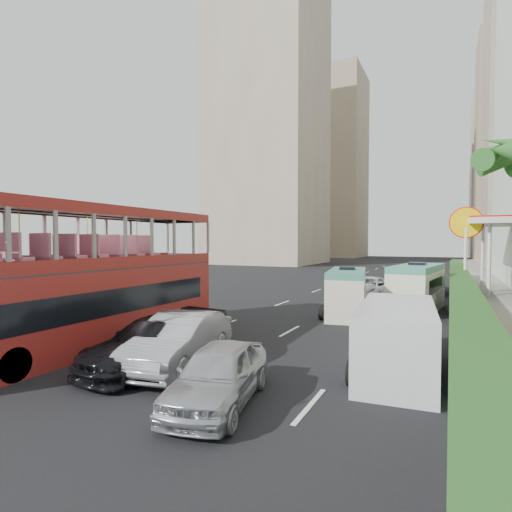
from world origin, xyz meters
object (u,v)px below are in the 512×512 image
Objects in this scene: car_silver_lane_b at (219,404)px; car_black at (155,366)px; car_silver_lane_a at (180,366)px; panel_van_near at (397,339)px; panel_van_far at (424,279)px; van_asset at (367,300)px; double_decker_bus at (99,276)px; minibus_far at (417,288)px; minibus_near at (347,292)px.

car_silver_lane_b is 0.80× the size of car_black.
car_silver_lane_a is 6.46m from panel_van_near.
panel_van_far is at bearing 86.22° from panel_van_near.
car_silver_lane_b is 23.80m from panel_van_far.
van_asset is (0.00, 18.47, 0.00)m from car_silver_lane_b.
van_asset is at bearing 66.39° from double_decker_bus.
car_silver_lane_b is at bearing -94.05° from minibus_far.
car_black is (-0.68, -0.34, 0.00)m from car_silver_lane_a.
minibus_near is 9.17m from panel_van_near.
minibus_near is at bearing 107.11° from panel_van_near.
car_silver_lane_a is at bearing -11.95° from double_decker_bus.
van_asset is at bearing 98.82° from panel_van_near.
car_silver_lane_a is 11.09m from minibus_near.
double_decker_bus reaches higher than panel_van_near.
double_decker_bus reaches higher than van_asset.
panel_van_far is at bearing 65.10° from car_silver_lane_a.
double_decker_bus is 2.07× the size of panel_van_far.
car_black is at bearing -116.37° from minibus_near.
minibus_far reaches higher than van_asset.
minibus_near is at bearing -102.89° from panel_van_far.
panel_van_far is at bearing 78.46° from car_black.
panel_van_far is at bearing 98.31° from minibus_far.
double_decker_bus is at bearing 165.51° from car_black.
panel_van_near is (3.46, -14.38, 1.00)m from van_asset.
car_silver_lane_b is (2.52, -1.88, 0.00)m from car_silver_lane_a.
minibus_far is at bearing -86.62° from panel_van_far.
car_silver_lane_a is 22.44m from panel_van_far.
minibus_near reaches higher than panel_van_near.
panel_van_far reaches higher than panel_van_near.
car_black is at bearing -93.26° from van_asset.
car_black is 15.31m from minibus_far.
minibus_far is (6.42, 13.84, 1.26)m from car_black.
panel_van_far is (-0.07, 8.19, -0.20)m from minibus_far.
minibus_far reaches higher than car_silver_lane_a.
car_silver_lane_b is 15.77m from minibus_far.
van_asset is (2.53, 16.59, 0.00)m from car_silver_lane_a.
car_silver_lane_b is 0.77× the size of minibus_near.
car_silver_lane_b is 5.46m from panel_van_near.
minibus_near is (3.26, 11.07, 1.17)m from car_black.
van_asset is 1.02× the size of panel_van_far.
van_asset reaches higher than car_black.
car_black is at bearing -163.73° from panel_van_near.
minibus_near reaches higher than panel_van_far.
double_decker_bus is 17.29m from van_asset.
minibus_far is at bearing 86.52° from panel_van_near.
minibus_near is 11.39m from panel_van_far.
double_decker_bus is at bearing 157.80° from car_silver_lane_a.
panel_van_far reaches higher than car_black.
car_black is 0.97× the size of minibus_near.
double_decker_bus is at bearing -112.83° from panel_van_far.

